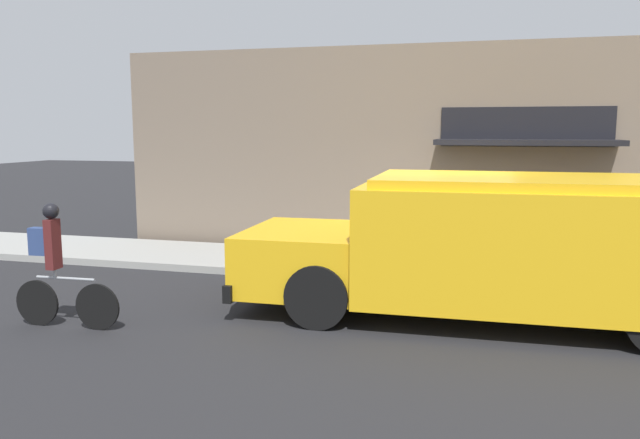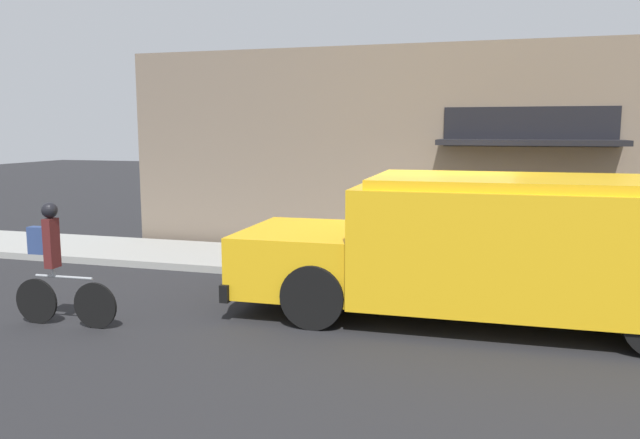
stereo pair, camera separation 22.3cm
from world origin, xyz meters
name	(u,v)px [view 1 (the left image)]	position (x,y,z in m)	size (l,w,h in m)	color
ground_plane	(430,288)	(0.00, 0.00, 0.00)	(70.00, 70.00, 0.00)	#232326
sidewalk	(436,270)	(0.00, 1.11, 0.07)	(28.00, 2.23, 0.13)	#999993
storefront	(447,152)	(0.06, 2.51, 2.14)	(13.76, 1.07, 4.25)	#756656
school_bus	(508,244)	(1.14, -1.43, 1.04)	(6.69, 2.82, 1.97)	yellow
cyclist	(57,267)	(-4.56, -3.32, 0.81)	(1.50, 0.21, 1.65)	black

